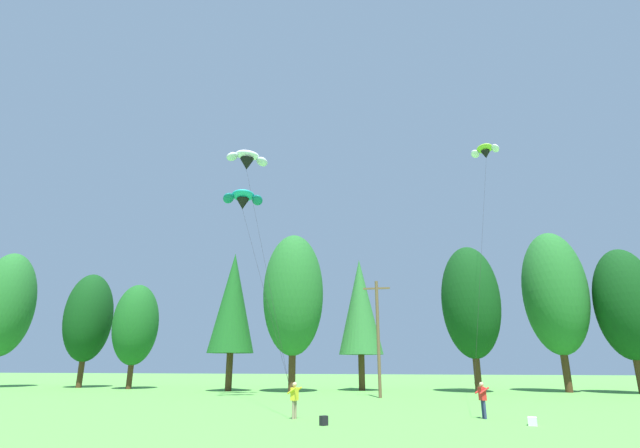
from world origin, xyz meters
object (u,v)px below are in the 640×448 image
Objects in this scene: kite_flyer_mid at (483,397)px; parafoil_kite_far_teal at (243,199)px; parafoil_kite_high_white at (247,160)px; utility_pole at (378,334)px; backpack at (324,421)px; kite_flyer_near at (294,397)px; picnic_cooler at (533,421)px; parafoil_kite_mid_lime_white at (485,151)px.

kite_flyer_mid is 0.12× the size of parafoil_kite_far_teal.
utility_pole is at bearing 17.91° from parafoil_kite_high_white.
kite_flyer_near is at bearing 81.80° from backpack.
parafoil_kite_far_teal reaches higher than kite_flyer_mid.
picnic_cooler is at bearing -38.03° from backpack.
parafoil_kite_high_white is 29.21m from picnic_cooler.
backpack is at bearing -49.18° from kite_flyer_near.
utility_pole is 22.87× the size of backpack.
parafoil_kite_high_white is 1.29× the size of parafoil_kite_far_teal.
parafoil_kite_high_white reaches higher than picnic_cooler.
picnic_cooler is at bearing -64.05° from utility_pole.
parafoil_kite_far_teal is at bearing 72.58° from picnic_cooler.
parafoil_kite_mid_lime_white is (11.03, 6.55, 18.34)m from utility_pole.
parafoil_kite_far_teal is at bearing 124.69° from kite_flyer_near.
parafoil_kite_mid_lime_white reaches higher than kite_flyer_near.
backpack is (-7.19, -3.94, -0.80)m from kite_flyer_mid.
utility_pole is 15.05m from kite_flyer_mid.
parafoil_kite_high_white is 47.23× the size of backpack.
kite_flyer_near is 10.75m from picnic_cooler.
parafoil_kite_far_teal is (-16.13, 8.45, 14.40)m from kite_flyer_mid.
parafoil_kite_mid_lime_white is at bearing 4.59° from picnic_cooler.
parafoil_kite_mid_lime_white is (5.15, 19.86, 22.18)m from kite_flyer_mid.
kite_flyer_mid is 4.23× the size of backpack.
kite_flyer_near is at bearing -55.31° from parafoil_kite_far_teal.
backpack is at bearing 114.49° from picnic_cooler.
picnic_cooler is at bearing -30.92° from parafoil_kite_far_teal.
parafoil_kite_far_teal is 28.11× the size of picnic_cooler.
parafoil_kite_mid_lime_white is at bearing 24.78° from parafoil_kite_high_white.
backpack is at bearing -117.39° from parafoil_kite_mid_lime_white.
kite_flyer_near is 4.23× the size of backpack.
kite_flyer_mid is (9.03, 1.81, 0.00)m from kite_flyer_near.
picnic_cooler is (17.81, -10.67, -15.23)m from parafoil_kite_far_teal.
kite_flyer_near is 0.12× the size of parafoil_kite_far_teal.
utility_pole is 18.49m from parafoil_kite_high_white.
parafoil_kite_far_teal is (0.35, -1.44, -4.19)m from parafoil_kite_high_white.
utility_pole is 17.91m from backpack.
parafoil_kite_mid_lime_white is 55.94× the size of backpack.
kite_flyer_near is 3.25× the size of picnic_cooler.
parafoil_kite_mid_lime_white reaches higher than backpack.
utility_pole is 15.92m from kite_flyer_near.
parafoil_kite_mid_lime_white is 25.37m from parafoil_kite_far_teal.
parafoil_kite_high_white is 4.44m from parafoil_kite_far_teal.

